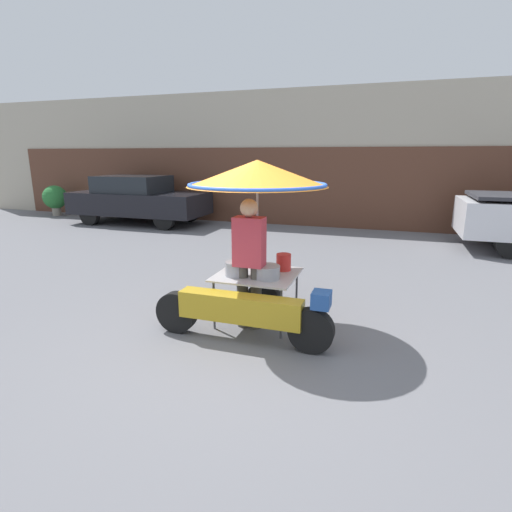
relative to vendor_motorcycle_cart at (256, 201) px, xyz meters
name	(u,v)px	position (x,y,z in m)	size (l,w,h in m)	color
ground_plane	(237,345)	(0.00, -0.67, -1.63)	(36.00, 36.00, 0.00)	slate
shopfront_building	(342,159)	(0.00, 8.67, 0.42)	(28.00, 2.06, 4.11)	#B2A893
vendor_motorcycle_cart	(256,201)	(0.00, 0.00, 0.00)	(2.22, 1.76, 2.11)	black
vendor_person	(249,257)	(-0.04, -0.13, -0.69)	(0.38, 0.22, 1.66)	#4C473D
parked_car	(138,199)	(-6.15, 6.36, -0.83)	(4.36, 1.82, 1.53)	black
potted_plant	(55,198)	(-10.09, 6.89, -0.97)	(0.85, 0.85, 1.10)	gray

